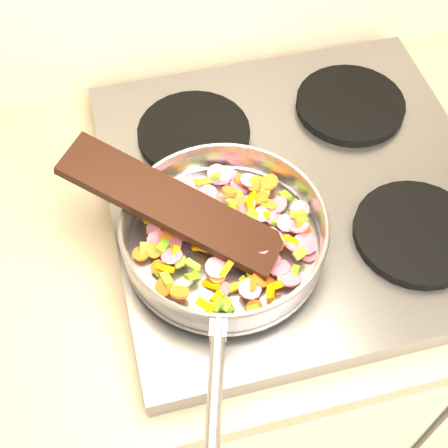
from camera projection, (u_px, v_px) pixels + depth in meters
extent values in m
cube|color=#939399|center=(297.00, 191.00, 1.01)|extent=(0.60, 0.60, 0.04)
cylinder|color=black|center=(236.00, 272.00, 0.89)|extent=(0.19, 0.19, 0.02)
cylinder|color=black|center=(417.00, 233.00, 0.93)|extent=(0.19, 0.19, 0.02)
cylinder|color=black|center=(194.00, 133.00, 1.05)|extent=(0.19, 0.19, 0.02)
cylinder|color=black|center=(350.00, 105.00, 1.09)|extent=(0.19, 0.19, 0.02)
cylinder|color=#9E9EA5|center=(224.00, 244.00, 0.91)|extent=(0.29, 0.29, 0.01)
torus|color=#9E9EA5|center=(224.00, 232.00, 0.88)|extent=(0.34, 0.34, 0.05)
torus|color=#9E9EA5|center=(224.00, 222.00, 0.86)|extent=(0.29, 0.29, 0.01)
cylinder|color=#9E9EA5|center=(215.00, 393.00, 0.73)|extent=(0.07, 0.19, 0.02)
cube|color=#9E9EA5|center=(218.00, 328.00, 0.78)|extent=(0.03, 0.04, 0.02)
cylinder|color=#DB155B|center=(240.00, 187.00, 0.96)|extent=(0.03, 0.04, 0.02)
cube|color=#EBA602|center=(285.00, 199.00, 0.94)|extent=(0.02, 0.02, 0.02)
cube|color=#EBA602|center=(225.00, 209.00, 0.93)|extent=(0.03, 0.02, 0.02)
cylinder|color=#DB155B|center=(249.00, 180.00, 0.95)|extent=(0.04, 0.04, 0.01)
cube|color=#EBA602|center=(212.00, 200.00, 0.94)|extent=(0.02, 0.02, 0.01)
cylinder|color=orange|center=(167.00, 239.00, 0.91)|extent=(0.03, 0.03, 0.02)
cylinder|color=orange|center=(229.00, 191.00, 0.94)|extent=(0.03, 0.03, 0.02)
cube|color=#73AD22|center=(145.00, 249.00, 0.89)|extent=(0.02, 0.02, 0.02)
cylinder|color=orange|center=(236.00, 197.00, 0.94)|extent=(0.03, 0.03, 0.02)
cube|color=#73AD22|center=(296.00, 271.00, 0.87)|extent=(0.02, 0.02, 0.02)
cylinder|color=orange|center=(267.00, 183.00, 0.96)|extent=(0.03, 0.03, 0.01)
cylinder|color=orange|center=(269.00, 182.00, 0.95)|extent=(0.04, 0.04, 0.02)
cube|color=#EBA602|center=(150.00, 208.00, 0.91)|extent=(0.02, 0.01, 0.02)
cylinder|color=orange|center=(268.00, 212.00, 0.93)|extent=(0.03, 0.02, 0.02)
cylinder|color=orange|center=(255.00, 307.00, 0.84)|extent=(0.03, 0.02, 0.02)
cube|color=#73AD22|center=(218.00, 303.00, 0.83)|extent=(0.02, 0.02, 0.02)
cylinder|color=orange|center=(158.00, 267.00, 0.87)|extent=(0.03, 0.03, 0.02)
cylinder|color=#DB155B|center=(286.00, 223.00, 0.91)|extent=(0.04, 0.03, 0.01)
cube|color=#73AD22|center=(250.00, 215.00, 0.91)|extent=(0.02, 0.02, 0.02)
cube|color=#EBA602|center=(183.00, 181.00, 0.95)|extent=(0.02, 0.01, 0.01)
cylinder|color=orange|center=(141.00, 253.00, 0.88)|extent=(0.04, 0.04, 0.01)
cube|color=#EBA602|center=(162.00, 225.00, 0.91)|extent=(0.02, 0.01, 0.02)
cylinder|color=orange|center=(274.00, 282.00, 0.86)|extent=(0.03, 0.03, 0.03)
cube|color=#EBA602|center=(165.00, 268.00, 0.86)|extent=(0.03, 0.02, 0.01)
cube|color=#73AD22|center=(301.00, 218.00, 0.91)|extent=(0.02, 0.02, 0.02)
cylinder|color=orange|center=(254.00, 185.00, 0.94)|extent=(0.02, 0.03, 0.02)
cylinder|color=#DB155B|center=(208.00, 194.00, 0.94)|extent=(0.04, 0.03, 0.03)
cylinder|color=#DB155B|center=(279.00, 268.00, 0.87)|extent=(0.04, 0.04, 0.01)
cube|color=#73AD22|center=(298.00, 214.00, 0.91)|extent=(0.02, 0.02, 0.01)
cube|color=#73AD22|center=(175.00, 191.00, 0.95)|extent=(0.02, 0.02, 0.01)
cylinder|color=#DB155B|center=(295.00, 246.00, 0.88)|extent=(0.04, 0.04, 0.03)
cylinder|color=orange|center=(269.00, 206.00, 0.94)|extent=(0.03, 0.03, 0.01)
cube|color=#73AD22|center=(232.00, 203.00, 0.93)|extent=(0.02, 0.02, 0.01)
cylinder|color=#DB155B|center=(187.00, 212.00, 0.92)|extent=(0.04, 0.04, 0.01)
cylinder|color=orange|center=(228.00, 250.00, 0.88)|extent=(0.03, 0.03, 0.03)
cylinder|color=#DB155B|center=(213.00, 216.00, 0.92)|extent=(0.04, 0.04, 0.03)
cylinder|color=#DB155B|center=(222.00, 181.00, 0.97)|extent=(0.04, 0.04, 0.03)
cylinder|color=orange|center=(260.00, 198.00, 0.93)|extent=(0.03, 0.03, 0.02)
cube|color=#EBA602|center=(250.00, 199.00, 0.93)|extent=(0.03, 0.03, 0.02)
cylinder|color=orange|center=(213.00, 246.00, 0.88)|extent=(0.03, 0.03, 0.02)
cube|color=#73AD22|center=(172.00, 254.00, 0.89)|extent=(0.02, 0.02, 0.02)
cube|color=#73AD22|center=(192.00, 190.00, 0.94)|extent=(0.02, 0.02, 0.01)
cube|color=#73AD22|center=(252.00, 264.00, 0.88)|extent=(0.02, 0.02, 0.01)
cube|color=#EBA602|center=(264.00, 186.00, 0.96)|extent=(0.02, 0.03, 0.01)
cube|color=#73AD22|center=(163.00, 246.00, 0.88)|extent=(0.02, 0.03, 0.01)
cylinder|color=orange|center=(264.00, 215.00, 0.93)|extent=(0.03, 0.03, 0.02)
cube|color=#73AD22|center=(226.00, 305.00, 0.84)|extent=(0.02, 0.02, 0.01)
cube|color=#EBA602|center=(230.00, 234.00, 0.91)|extent=(0.01, 0.02, 0.01)
cylinder|color=#DB155B|center=(289.00, 278.00, 0.86)|extent=(0.05, 0.05, 0.02)
cylinder|color=orange|center=(248.00, 286.00, 0.85)|extent=(0.03, 0.04, 0.03)
cylinder|color=orange|center=(260.00, 271.00, 0.87)|extent=(0.03, 0.03, 0.02)
cylinder|color=orange|center=(154.00, 251.00, 0.88)|extent=(0.03, 0.03, 0.02)
cube|color=#73AD22|center=(205.00, 182.00, 0.96)|extent=(0.02, 0.02, 0.02)
cube|color=#73AD22|center=(276.00, 222.00, 0.92)|extent=(0.02, 0.02, 0.01)
cylinder|color=#DB155B|center=(269.00, 261.00, 0.88)|extent=(0.05, 0.05, 0.03)
cube|color=#EBA602|center=(182.00, 204.00, 0.92)|extent=(0.01, 0.02, 0.02)
cube|color=#73AD22|center=(192.00, 276.00, 0.85)|extent=(0.02, 0.02, 0.02)
cylinder|color=#DB155B|center=(278.00, 205.00, 0.93)|extent=(0.03, 0.04, 0.03)
cylinder|color=#DB155B|center=(248.00, 239.00, 0.90)|extent=(0.04, 0.04, 0.03)
cylinder|color=#DB155B|center=(206.00, 206.00, 0.92)|extent=(0.04, 0.04, 0.02)
cube|color=#EBA602|center=(236.00, 243.00, 0.89)|extent=(0.02, 0.02, 0.01)
cylinder|color=#DB155B|center=(187.00, 203.00, 0.94)|extent=(0.03, 0.04, 0.03)
cube|color=#73AD22|center=(166.00, 279.00, 0.85)|extent=(0.02, 0.03, 0.01)
cylinder|color=orange|center=(242.00, 180.00, 0.96)|extent=(0.03, 0.03, 0.01)
cylinder|color=orange|center=(228.00, 232.00, 0.90)|extent=(0.03, 0.03, 0.01)
cylinder|color=#DB155B|center=(180.00, 197.00, 0.94)|extent=(0.04, 0.04, 0.02)
cylinder|color=#DB155B|center=(308.00, 255.00, 0.89)|extent=(0.03, 0.03, 0.01)
cube|color=#73AD22|center=(226.00, 231.00, 0.90)|extent=(0.02, 0.02, 0.01)
cylinder|color=orange|center=(304.00, 226.00, 0.90)|extent=(0.03, 0.04, 0.03)
cube|color=#73AD22|center=(254.00, 187.00, 0.94)|extent=(0.01, 0.02, 0.01)
cube|color=#73AD22|center=(195.00, 238.00, 0.89)|extent=(0.02, 0.02, 0.01)
cube|color=#EBA602|center=(264.00, 216.00, 0.92)|extent=(0.02, 0.02, 0.02)
cylinder|color=#DB155B|center=(212.00, 212.00, 0.93)|extent=(0.03, 0.03, 0.02)
cube|color=#73AD22|center=(256.00, 180.00, 0.95)|extent=(0.03, 0.02, 0.02)
cube|color=#73AD22|center=(216.00, 175.00, 0.96)|extent=(0.02, 0.02, 0.01)
cylinder|color=orange|center=(163.00, 287.00, 0.85)|extent=(0.03, 0.03, 0.02)
cube|color=#73AD22|center=(294.00, 206.00, 0.93)|extent=(0.02, 0.02, 0.01)
cube|color=#73AD22|center=(150.00, 214.00, 0.91)|extent=(0.02, 0.02, 0.01)
cube|color=#EBA602|center=(176.00, 210.00, 0.93)|extent=(0.02, 0.02, 0.01)
cylinder|color=#DB155B|center=(245.00, 206.00, 0.93)|extent=(0.04, 0.04, 0.02)
cylinder|color=#DB155B|center=(274.00, 242.00, 0.88)|extent=(0.04, 0.05, 0.03)
cube|color=#73AD22|center=(268.00, 205.00, 0.93)|extent=(0.03, 0.02, 0.02)
cylinder|color=#DB155B|center=(157.00, 241.00, 0.89)|extent=(0.04, 0.04, 0.03)
cylinder|color=#DB155B|center=(261.00, 214.00, 0.92)|extent=(0.03, 0.03, 0.01)
cube|color=#EBA602|center=(251.00, 208.00, 0.92)|extent=(0.01, 0.02, 0.01)
cylinder|color=#DB155B|center=(231.00, 179.00, 0.97)|extent=(0.05, 0.04, 0.03)
cylinder|color=#DB155B|center=(219.00, 206.00, 0.94)|extent=(0.03, 0.04, 0.03)
cylinder|color=#DB155B|center=(305.00, 244.00, 0.89)|extent=(0.05, 0.05, 0.02)
cube|color=#73AD22|center=(193.00, 265.00, 0.86)|extent=(0.02, 0.02, 0.02)
cube|color=#73AD22|center=(253.00, 219.00, 0.91)|extent=(0.02, 0.02, 0.02)
cylinder|color=#DB155B|center=(299.00, 227.00, 0.90)|extent=(0.04, 0.04, 0.02)
cube|color=#EBA602|center=(193.00, 210.00, 0.93)|extent=(0.03, 0.03, 0.02)
cylinder|color=#DB155B|center=(273.00, 216.00, 0.92)|extent=(0.03, 0.03, 0.01)
cube|color=#EBA602|center=(202.00, 220.00, 0.92)|extent=(0.02, 0.02, 0.02)
cylinder|color=#DB155B|center=(300.00, 210.00, 0.92)|extent=(0.04, 0.04, 0.03)
cube|color=#EBA602|center=(162.00, 204.00, 0.91)|extent=(0.02, 0.02, 0.01)
cube|color=#EBA602|center=(176.00, 253.00, 0.87)|extent=(0.02, 0.02, 0.01)
cylinder|color=orange|center=(215.00, 229.00, 0.90)|extent=(0.03, 0.03, 0.02)
cube|color=#73AD22|center=(271.00, 257.00, 0.88)|extent=(0.02, 0.02, 0.01)
cylinder|color=orange|center=(204.00, 247.00, 0.87)|extent=(0.02, 0.03, 0.03)
cylinder|color=orange|center=(183.00, 208.00, 0.91)|extent=(0.03, 0.03, 0.02)
cube|color=#73AD22|center=(254.00, 275.00, 0.86)|extent=(0.02, 0.01, 0.01)
cylinder|color=orange|center=(285.00, 242.00, 0.90)|extent=(0.04, 0.03, 0.03)
cube|color=#EBA602|center=(148.00, 213.00, 0.91)|extent=(0.02, 0.02, 0.02)
cube|color=#EBA602|center=(219.00, 260.00, 0.88)|extent=(0.02, 0.01, 0.01)
cylinder|color=#DB155B|center=(250.00, 289.00, 0.84)|extent=(0.05, 0.05, 0.01)
cylinder|color=#DB155B|center=(222.00, 290.00, 0.86)|extent=(0.03, 0.03, 0.02)
cube|color=#73AD22|center=(181.00, 262.00, 0.87)|extent=(0.02, 0.02, 0.01)
cylinder|color=#DB155B|center=(302.00, 228.00, 0.91)|extent=(0.03, 0.03, 0.02)
cylinder|color=#DB155B|center=(260.00, 250.00, 0.87)|extent=(0.04, 0.04, 0.03)
cube|color=#EBA602|center=(281.00, 244.00, 0.90)|extent=(0.02, 0.02, 0.01)
cylinder|color=#DB155B|center=(188.00, 234.00, 0.90)|extent=(0.05, 0.04, 0.03)
cylinder|color=orange|center=(217.00, 275.00, 0.86)|extent=(0.03, 0.03, 0.01)
cylinder|color=#DB155B|center=(154.00, 229.00, 0.89)|extent=(0.03, 0.03, 0.02)
cube|color=#EBA602|center=(289.00, 240.00, 0.89)|extent=(0.03, 0.02, 0.02)
cylinder|color=orange|center=(263.00, 192.00, 0.94)|extent=(0.03, 0.03, 0.02)
cube|color=#EBA602|center=(238.00, 286.00, 0.86)|extent=(0.03, 0.01, 0.01)
cylinder|color=#DB155B|center=(217.00, 174.00, 0.96)|extent=(0.04, 0.03, 0.03)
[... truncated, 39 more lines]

